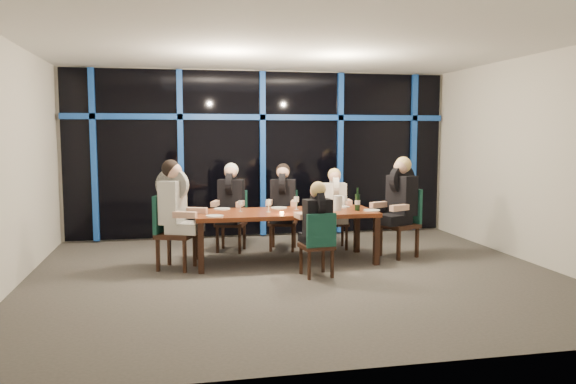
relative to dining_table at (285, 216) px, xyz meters
name	(u,v)px	position (x,y,z in m)	size (l,w,h in m)	color
room	(297,122)	(0.00, -0.80, 1.34)	(7.04, 7.00, 3.02)	#4E4944
window_wall	(263,151)	(0.01, 2.13, 0.87)	(6.86, 0.43, 2.94)	black
dining_table	(285,216)	(0.00, 0.00, 0.00)	(2.60, 1.00, 0.75)	brown
chair_far_left	(232,217)	(-0.67, 0.99, -0.15)	(0.57, 0.57, 0.96)	black
chair_far_mid	(283,216)	(0.16, 0.94, -0.15)	(0.55, 0.55, 0.95)	black
chair_far_right	(334,217)	(0.98, 0.87, -0.18)	(0.45, 0.45, 0.89)	black
chair_end_left	(170,228)	(-1.64, -0.08, -0.10)	(0.63, 0.63, 1.03)	black
chair_end_right	(403,219)	(1.85, 0.03, -0.10)	(0.63, 0.63, 1.04)	black
chair_near_mid	(319,241)	(0.25, -0.96, -0.20)	(0.44, 0.44, 0.86)	black
diner_far_left	(231,194)	(-0.70, 0.92, 0.23)	(0.58, 0.65, 0.93)	black
diner_far_mid	(283,194)	(0.13, 0.86, 0.23)	(0.56, 0.64, 0.93)	black
diner_far_right	(335,196)	(0.98, 0.80, 0.17)	(0.47, 0.57, 0.87)	white
diner_end_left	(175,198)	(-1.56, -0.11, 0.30)	(0.71, 0.64, 1.01)	black
diner_end_right	(400,192)	(1.76, 0.00, 0.31)	(0.71, 0.64, 1.01)	black
diner_near_mid	(317,214)	(0.24, -0.88, 0.14)	(0.45, 0.55, 0.83)	black
plate_far_left	(222,209)	(-0.88, 0.38, 0.08)	(0.24, 0.24, 0.01)	white
plate_far_mid	(279,208)	(-0.03, 0.33, 0.08)	(0.24, 0.24, 0.01)	white
plate_far_right	(342,207)	(0.92, 0.24, 0.08)	(0.24, 0.24, 0.01)	white
plate_end_left	(215,216)	(-1.04, -0.32, 0.08)	(0.24, 0.24, 0.01)	white
plate_end_right	(372,210)	(1.24, -0.22, 0.08)	(0.24, 0.24, 0.01)	white
plate_near_mid	(302,213)	(0.18, -0.32, 0.08)	(0.24, 0.24, 0.01)	white
wine_bottle	(358,202)	(1.05, -0.15, 0.20)	(0.08, 0.08, 0.34)	black
water_pitcher	(337,203)	(0.76, -0.09, 0.18)	(0.14, 0.12, 0.22)	silver
tea_light	(282,213)	(-0.11, -0.30, 0.08)	(0.05, 0.05, 0.03)	#FFA54C
wine_glass_a	(268,203)	(-0.25, -0.04, 0.20)	(0.07, 0.07, 0.18)	silver
wine_glass_b	(296,200)	(0.19, 0.12, 0.21)	(0.07, 0.07, 0.19)	silver
wine_glass_c	(320,202)	(0.52, 0.01, 0.19)	(0.07, 0.07, 0.17)	silver
wine_glass_d	(240,204)	(-0.64, 0.09, 0.18)	(0.06, 0.06, 0.16)	silver
wine_glass_e	(345,199)	(0.95, 0.15, 0.20)	(0.07, 0.07, 0.19)	silver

